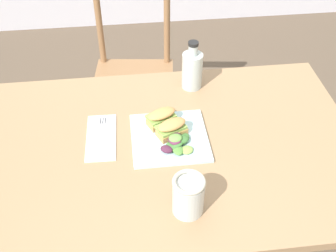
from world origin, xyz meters
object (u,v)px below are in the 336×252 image
Objects in this scene: mason_jar_iced_tea at (188,197)px; bottle_cold_brew at (192,72)px; dining_table at (162,172)px; fork_on_napkin at (102,133)px; sandwich_half_back at (162,117)px; plate_lunch at (169,138)px; sandwich_half_front at (172,128)px; chair_wooden_far at (134,76)px.

bottle_cold_brew is at bearing 79.81° from mason_jar_iced_tea.
dining_table is 0.25m from fork_on_napkin.
dining_table is 11.60× the size of sandwich_half_back.
fork_on_napkin is (-0.22, 0.05, 0.00)m from plate_lunch.
sandwich_half_front is 0.92× the size of mason_jar_iced_tea.
chair_wooden_far reaches higher than plate_lunch.
plate_lunch is at bearing 93.21° from mason_jar_iced_tea.
chair_wooden_far is 0.80m from fork_on_napkin.
bottle_cold_brew reaches higher than sandwich_half_front.
plate_lunch is 0.29m from mason_jar_iced_tea.
fork_on_napkin is (-0.20, -0.02, -0.03)m from sandwich_half_back.
mason_jar_iced_tea reaches higher than sandwich_half_back.
bottle_cold_brew is at bearing -67.77° from chair_wooden_far.
dining_table is 0.17m from sandwich_half_front.
chair_wooden_far is 7.20× the size of mason_jar_iced_tea.
mason_jar_iced_tea reaches higher than dining_table.
bottle_cold_brew reaches higher than sandwich_half_back.
chair_wooden_far is 0.85m from sandwich_half_front.
sandwich_half_front is (0.04, 0.04, 0.17)m from dining_table.
sandwich_half_back reaches higher than dining_table.
bottle_cold_brew is (0.11, 0.27, 0.03)m from sandwich_half_front.
dining_table is at bearing 99.71° from mason_jar_iced_tea.
fork_on_napkin is at bearing -145.90° from bottle_cold_brew.
fork_on_napkin is at bearing -100.20° from chair_wooden_far.
sandwich_half_front is at bearing -9.56° from fork_on_napkin.
chair_wooden_far is 1.13m from mason_jar_iced_tea.
dining_table is 11.60× the size of sandwich_half_front.
chair_wooden_far is at bearing 97.18° from sandwich_half_front.
fork_on_napkin is 0.41m from bottle_cold_brew.
dining_table is at bearing -95.72° from sandwich_half_back.
fork_on_napkin is (-0.23, 0.04, -0.03)m from sandwich_half_front.
mason_jar_iced_tea is (-0.10, -0.56, -0.01)m from bottle_cold_brew.
dining_table is at bearing -21.99° from fork_on_napkin.
sandwich_half_back is (-0.03, 0.06, 0.00)m from sandwich_half_front.
mason_jar_iced_tea is at bearing -86.79° from plate_lunch.
dining_table is 0.19m from sandwich_half_back.
fork_on_napkin is 0.98× the size of bottle_cold_brew.
chair_wooden_far is 7.83× the size of sandwich_half_front.
dining_table is at bearing -115.36° from bottle_cold_brew.
plate_lunch is (0.03, 0.03, 0.13)m from dining_table.
mason_jar_iced_tea is (0.04, -0.26, 0.18)m from dining_table.
dining_table is 0.14m from plate_lunch.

